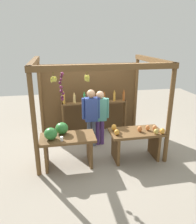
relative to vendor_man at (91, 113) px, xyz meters
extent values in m
plane|color=gray|center=(0.14, -0.01, -0.93)|extent=(12.00, 12.00, 0.00)
cylinder|color=brown|center=(-1.31, -1.09, 0.22)|extent=(0.10, 0.10, 2.31)
cylinder|color=brown|center=(1.59, -1.09, 0.22)|extent=(0.10, 0.10, 2.31)
cylinder|color=brown|center=(-1.31, 1.06, 0.22)|extent=(0.10, 0.10, 2.31)
cylinder|color=brown|center=(1.59, 1.06, 0.22)|extent=(0.10, 0.10, 2.31)
cube|color=brown|center=(0.14, -1.09, 1.32)|extent=(3.00, 0.12, 0.12)
cube|color=brown|center=(-1.31, -0.01, 1.32)|extent=(0.12, 2.24, 0.12)
cube|color=brown|center=(1.59, -0.01, 1.32)|extent=(0.12, 2.24, 0.12)
cube|color=#52381E|center=(0.14, 1.08, 0.11)|extent=(2.90, 0.04, 2.08)
cylinder|color=brown|center=(-0.88, -0.98, 1.21)|extent=(0.02, 0.02, 0.06)
ellipsoid|color=#D1CC4C|center=(-0.84, -0.98, 1.10)|extent=(0.04, 0.05, 0.11)
ellipsoid|color=#D1CC4C|center=(-0.86, -0.96, 1.10)|extent=(0.07, 0.06, 0.12)
ellipsoid|color=#D1CC4C|center=(-0.89, -0.95, 1.10)|extent=(0.06, 0.05, 0.12)
ellipsoid|color=#D1CC4C|center=(-0.92, -0.97, 1.08)|extent=(0.04, 0.05, 0.11)
ellipsoid|color=#D1CC4C|center=(-0.89, -1.01, 1.11)|extent=(0.06, 0.05, 0.12)
ellipsoid|color=#D1CC4C|center=(-0.87, -1.00, 1.09)|extent=(0.07, 0.05, 0.12)
cylinder|color=brown|center=(-0.23, -0.97, 1.21)|extent=(0.02, 0.02, 0.06)
ellipsoid|color=#D1CC4C|center=(-0.19, -0.96, 1.09)|extent=(0.04, 0.07, 0.13)
ellipsoid|color=#D1CC4C|center=(-0.21, -0.95, 1.10)|extent=(0.08, 0.06, 0.14)
ellipsoid|color=#D1CC4C|center=(-0.24, -0.94, 1.09)|extent=(0.08, 0.06, 0.14)
ellipsoid|color=#D1CC4C|center=(-0.26, -0.97, 1.10)|extent=(0.04, 0.06, 0.13)
ellipsoid|color=#D1CC4C|center=(-0.25, -1.00, 1.09)|extent=(0.07, 0.06, 0.14)
ellipsoid|color=#D1CC4C|center=(-0.21, -1.00, 1.08)|extent=(0.07, 0.06, 0.14)
cylinder|color=#4C422D|center=(-0.73, -0.73, 0.96)|extent=(0.01, 0.01, 0.55)
sphere|color=#601E42|center=(-0.70, -0.71, 1.16)|extent=(0.07, 0.07, 0.07)
sphere|color=#47142D|center=(-0.72, -0.71, 1.10)|extent=(0.07, 0.07, 0.07)
sphere|color=#511938|center=(-0.74, -0.76, 1.05)|extent=(0.06, 0.06, 0.06)
sphere|color=#47142D|center=(-0.76, -0.73, 0.97)|extent=(0.07, 0.07, 0.07)
sphere|color=#601E42|center=(-0.74, -0.72, 0.88)|extent=(0.07, 0.07, 0.07)
sphere|color=#511938|center=(-0.74, -0.72, 0.81)|extent=(0.06, 0.06, 0.06)
sphere|color=#511938|center=(-0.71, -0.75, 0.75)|extent=(0.06, 0.06, 0.06)
sphere|color=#47142D|center=(-0.75, -0.75, 0.79)|extent=(0.06, 0.06, 0.06)
sphere|color=#47142D|center=(-0.73, -0.73, 0.66)|extent=(0.07, 0.07, 0.07)
sphere|color=#601E42|center=(-0.73, -0.75, 0.62)|extent=(0.06, 0.06, 0.06)
cube|color=brown|center=(-0.66, -0.82, -0.25)|extent=(1.22, 0.64, 0.06)
cube|color=brown|center=(-1.15, -0.82, -0.60)|extent=(0.06, 0.58, 0.65)
cube|color=brown|center=(-0.17, -0.82, -0.60)|extent=(0.06, 0.58, 0.65)
ellipsoid|color=#2D7533|center=(-1.02, -0.89, -0.09)|extent=(0.32, 0.32, 0.26)
ellipsoid|color=#2D7533|center=(-0.77, -0.64, -0.08)|extent=(0.33, 0.33, 0.27)
cylinder|color=white|center=(-0.79, -1.00, -0.17)|extent=(0.07, 0.07, 0.09)
cube|color=brown|center=(0.93, -0.82, -0.25)|extent=(1.22, 0.64, 0.06)
cube|color=brown|center=(0.45, -0.82, -0.60)|extent=(0.06, 0.58, 0.65)
cube|color=brown|center=(1.42, -0.82, -0.60)|extent=(0.06, 0.58, 0.65)
ellipsoid|color=#E07F47|center=(1.38, -0.85, -0.15)|extent=(0.14, 0.14, 0.13)
ellipsoid|color=gold|center=(0.43, -0.69, -0.14)|extent=(0.17, 0.17, 0.16)
ellipsoid|color=#CC7038|center=(1.21, -0.83, -0.15)|extent=(0.11, 0.11, 0.13)
ellipsoid|color=#CC7038|center=(1.00, -0.86, -0.15)|extent=(0.13, 0.13, 0.14)
ellipsoid|color=gold|center=(1.47, -1.07, -0.15)|extent=(0.16, 0.16, 0.13)
ellipsoid|color=#B79E47|center=(1.32, -1.06, -0.16)|extent=(0.14, 0.14, 0.12)
ellipsoid|color=gold|center=(0.43, -0.94, -0.15)|extent=(0.17, 0.17, 0.13)
cube|color=brown|center=(-0.72, 0.79, -0.43)|extent=(0.05, 0.20, 1.00)
cube|color=brown|center=(1.17, 0.79, -0.43)|extent=(0.05, 0.20, 1.00)
cube|color=brown|center=(0.23, 0.79, 0.05)|extent=(1.88, 0.22, 0.04)
cylinder|color=gold|center=(-0.66, 0.79, 0.22)|extent=(0.07, 0.07, 0.30)
cylinder|color=gold|center=(-0.66, 0.79, 0.39)|extent=(0.03, 0.03, 0.06)
cylinder|color=#D8B266|center=(-0.36, 0.79, 0.19)|extent=(0.07, 0.07, 0.24)
cylinder|color=#D8B266|center=(-0.36, 0.79, 0.34)|extent=(0.03, 0.03, 0.06)
cylinder|color=#338C4C|center=(-0.07, 0.79, 0.20)|extent=(0.07, 0.07, 0.25)
cylinder|color=#338C4C|center=(-0.07, 0.79, 0.35)|extent=(0.03, 0.03, 0.06)
cylinder|color=#994C1E|center=(0.22, 0.79, 0.18)|extent=(0.08, 0.08, 0.23)
cylinder|color=#994C1E|center=(0.22, 0.79, 0.33)|extent=(0.04, 0.04, 0.06)
cylinder|color=#994C1E|center=(0.51, 0.79, 0.18)|extent=(0.08, 0.08, 0.22)
cylinder|color=#994C1E|center=(0.51, 0.79, 0.32)|extent=(0.04, 0.04, 0.06)
cylinder|color=gold|center=(0.82, 0.79, 0.20)|extent=(0.07, 0.07, 0.26)
cylinder|color=gold|center=(0.82, 0.79, 0.36)|extent=(0.03, 0.03, 0.06)
cylinder|color=#994C1E|center=(1.11, 0.79, 0.20)|extent=(0.07, 0.07, 0.26)
cylinder|color=#994C1E|center=(1.11, 0.79, 0.36)|extent=(0.03, 0.03, 0.06)
cylinder|color=#485165|center=(-0.06, 0.00, -0.57)|extent=(0.11, 0.11, 0.73)
cylinder|color=#485165|center=(0.06, 0.00, -0.57)|extent=(0.11, 0.11, 0.73)
cube|color=#2D428C|center=(0.00, 0.00, 0.11)|extent=(0.32, 0.19, 0.62)
cylinder|color=#2D428C|center=(-0.20, 0.00, 0.14)|extent=(0.08, 0.08, 0.56)
cylinder|color=#2D428C|center=(0.20, 0.00, 0.14)|extent=(0.08, 0.08, 0.56)
sphere|color=tan|center=(0.00, 0.00, 0.52)|extent=(0.21, 0.21, 0.21)
cylinder|color=#523377|center=(0.19, 0.06, -0.58)|extent=(0.11, 0.11, 0.70)
cylinder|color=#523377|center=(0.31, 0.06, -0.58)|extent=(0.11, 0.11, 0.70)
cube|color=teal|center=(0.25, 0.06, 0.07)|extent=(0.32, 0.19, 0.59)
cylinder|color=teal|center=(0.05, 0.06, 0.10)|extent=(0.08, 0.08, 0.53)
cylinder|color=teal|center=(0.45, 0.06, 0.10)|extent=(0.08, 0.08, 0.53)
sphere|color=tan|center=(0.25, 0.06, 0.47)|extent=(0.20, 0.20, 0.20)
camera|label=1|loc=(-0.81, -5.24, 1.86)|focal=34.92mm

